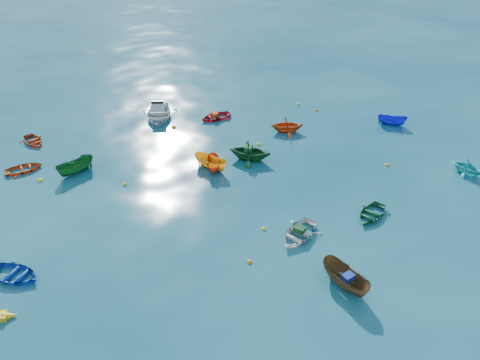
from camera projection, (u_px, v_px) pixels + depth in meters
ground at (278, 222)px, 30.01m from camera, size 160.00×160.00×0.00m
dinghy_blue_sw at (15, 277)px, 25.94m from camera, size 3.67×3.71×0.63m
dinghy_white_near at (298, 236)px, 28.86m from camera, size 3.88×3.45×0.66m
sampan_brown_mid at (344, 286)px, 25.41m from camera, size 1.50×3.36×1.27m
sampan_yellow_mid at (211, 168)px, 35.60m from camera, size 2.26×3.14×1.14m
dinghy_green_e at (371, 216)px, 30.56m from camera, size 3.37×2.95×0.58m
dinghy_cyan_se at (466, 173)px, 34.98m from camera, size 2.59×2.84×1.27m
dinghy_red_nw at (25, 171)px, 35.28m from camera, size 2.69×1.93×0.55m
sampan_orange_n at (214, 169)px, 35.46m from camera, size 1.93×2.70×0.98m
dinghy_green_n at (250, 160)px, 36.63m from camera, size 4.29×4.27×1.71m
dinghy_red_ne at (216, 119)px, 42.76m from camera, size 2.95×2.15×0.60m
sampan_blue_far at (391, 124)px, 41.78m from camera, size 2.47×2.48×0.98m
dinghy_red_far at (34, 143)px, 38.91m from camera, size 2.39×2.98×0.55m
dinghy_orange_far at (287, 132)px, 40.62m from camera, size 3.57×3.41×1.47m
sampan_green_far at (77, 173)px, 35.03m from camera, size 3.20×1.97×1.16m
motorboat_white at (159, 118)px, 42.94m from camera, size 4.95×5.57×1.56m
tarp_green_a at (299, 229)px, 28.66m from camera, size 0.78×0.86×0.34m
tarp_blue_a at (348, 277)px, 24.87m from camera, size 0.66×0.53×0.30m
tarp_green_b at (249, 148)px, 36.09m from camera, size 0.89×0.90×0.35m
tarp_orange_b at (215, 114)px, 42.47m from camera, size 0.53×0.69×0.33m
buoy_or_a at (250, 262)px, 26.95m from camera, size 0.31×0.31×0.31m
buoy_ye_a at (264, 229)px, 29.44m from camera, size 0.30×0.30×0.30m
buoy_or_b at (387, 165)px, 35.89m from camera, size 0.32×0.32×0.32m
buoy_ye_b at (125, 185)px, 33.67m from camera, size 0.33×0.33×0.33m
buoy_or_c at (214, 170)px, 35.38m from camera, size 0.38×0.38×0.38m
buoy_ye_c at (259, 145)px, 38.65m from camera, size 0.37×0.37×0.37m
buoy_or_d at (317, 110)px, 44.25m from camera, size 0.31×0.31×0.31m
buoy_ye_d at (40, 181)px, 34.09m from camera, size 0.39×0.39×0.39m
buoy_or_e at (174, 128)px, 41.26m from camera, size 0.38×0.38×0.38m
buoy_ye_e at (298, 105)px, 45.39m from camera, size 0.35×0.35×0.35m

